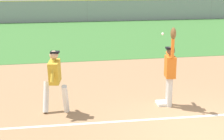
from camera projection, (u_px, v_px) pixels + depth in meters
ground_plane at (205, 131)px, 7.98m from camera, size 76.24×76.24×0.00m
outfield_grass at (101, 34)px, 22.96m from camera, size 48.22×15.86×0.01m
chalk_foul_line at (19, 128)px, 8.17m from camera, size 12.00×0.48×0.01m
first_base at (163, 103)px, 9.75m from camera, size 0.39×0.39×0.08m
fielder at (170, 68)px, 9.39m from camera, size 0.33×0.90×2.28m
runner at (55, 77)px, 8.89m from camera, size 0.75×0.84×1.72m
baseball at (163, 34)px, 8.93m from camera, size 0.07×0.07×0.07m
outfield_fence at (87, 11)px, 30.25m from camera, size 48.30×0.08×1.92m
parked_car_blue at (14, 12)px, 32.87m from camera, size 4.49×2.29×1.25m
parked_car_red at (71, 11)px, 34.06m from camera, size 4.58×2.49×1.25m
parked_car_black at (125, 10)px, 35.47m from camera, size 4.54×2.39×1.25m
parked_car_white at (167, 9)px, 36.33m from camera, size 4.57×2.47×1.25m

